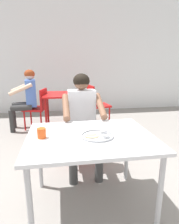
{
  "coord_description": "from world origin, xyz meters",
  "views": [
    {
      "loc": [
        -0.29,
        -1.56,
        1.36
      ],
      "look_at": [
        0.01,
        0.27,
        0.89
      ],
      "focal_mm": 30.74,
      "sensor_mm": 36.0,
      "label": 1
    }
  ],
  "objects": [
    {
      "name": "ground_plane",
      "position": [
        0.0,
        0.0,
        -0.03
      ],
      "size": [
        12.0,
        12.0,
        0.05
      ],
      "primitive_type": "cube",
      "color": "gray"
    },
    {
      "name": "chair_red_left",
      "position": [
        -0.72,
        2.48,
        0.49
      ],
      "size": [
        0.51,
        0.52,
        0.84
      ],
      "color": "#B61315",
      "rests_on": "ground"
    },
    {
      "name": "thali_tray",
      "position": [
        0.03,
        -0.02,
        0.75
      ],
      "size": [
        0.29,
        0.29,
        0.03
      ],
      "color": "#B7BABF",
      "rests_on": "table_foreground"
    },
    {
      "name": "back_wall",
      "position": [
        0.0,
        3.98,
        1.7
      ],
      "size": [
        12.0,
        0.12,
        3.4
      ],
      "primitive_type": "cube",
      "color": "white",
      "rests_on": "ground"
    },
    {
      "name": "table_background_red",
      "position": [
        -0.16,
        2.49,
        0.64
      ],
      "size": [
        0.92,
        0.82,
        0.73
      ],
      "color": "#B71414",
      "rests_on": "ground"
    },
    {
      "name": "drinking_cup",
      "position": [
        -0.45,
        0.02,
        0.78
      ],
      "size": [
        0.08,
        0.08,
        0.09
      ],
      "color": "#D84C19",
      "rests_on": "table_foreground"
    },
    {
      "name": "chair_foreground",
      "position": [
        -0.01,
        0.93,
        0.49
      ],
      "size": [
        0.42,
        0.39,
        0.84
      ],
      "color": "red",
      "rests_on": "ground"
    },
    {
      "name": "chair_red_right",
      "position": [
        0.49,
        2.46,
        0.52
      ],
      "size": [
        0.5,
        0.49,
        0.9
      ],
      "color": "red",
      "rests_on": "ground"
    },
    {
      "name": "table_foreground",
      "position": [
        -0.03,
        0.02,
        0.66
      ],
      "size": [
        1.11,
        0.88,
        0.74
      ],
      "color": "silver",
      "rests_on": "ground"
    },
    {
      "name": "diner_foreground",
      "position": [
        -0.01,
        0.72,
        0.73
      ],
      "size": [
        0.49,
        0.55,
        1.24
      ],
      "color": "#3D3D3D",
      "rests_on": "ground"
    },
    {
      "name": "patron_background",
      "position": [
        -0.95,
        2.48,
        0.73
      ],
      "size": [
        0.58,
        0.54,
        1.23
      ],
      "color": "#2F2F2F",
      "rests_on": "ground"
    }
  ]
}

